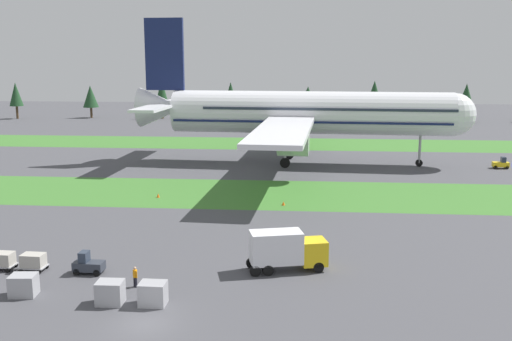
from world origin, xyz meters
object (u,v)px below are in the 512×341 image
uld_container_2 (153,294)px  ground_crew_marshaller (135,276)px  cargo_dolly_second (2,259)px  cargo_dolly_lead (33,261)px  uld_container_0 (24,285)px  baggage_tug (88,264)px  taxiway_marker_0 (283,203)px  pushback_tractor (501,164)px  uld_container_1 (110,293)px  airliner (303,112)px  taxiway_marker_1 (158,195)px  catering_truck (286,249)px

uld_container_2 → ground_crew_marshaller: bearing=125.2°
cargo_dolly_second → ground_crew_marshaller: (12.88, -3.00, 0.03)m
cargo_dolly_lead → uld_container_0: uld_container_0 is taller
baggage_tug → taxiway_marker_0: size_ratio=5.29×
baggage_tug → uld_container_0: size_ratio=1.33×
ground_crew_marshaller → uld_container_0: 8.64m
pushback_tractor → uld_container_1: size_ratio=1.33×
airliner → cargo_dolly_lead: (-23.24, -54.94, -8.09)m
airliner → uld_container_2: (-10.93, -61.14, -8.12)m
cargo_dolly_lead → pushback_tractor: 77.60m
cargo_dolly_lead → uld_container_1: bearing=57.4°
uld_container_1 → taxiway_marker_1: uld_container_1 is taller
cargo_dolly_lead → cargo_dolly_second: 2.90m
uld_container_2 → taxiway_marker_1: (-8.13, 34.12, -0.60)m
airliner → catering_truck: bearing=2.0°
uld_container_1 → uld_container_2: 3.30m
airliner → uld_container_2: 62.64m
airliner → ground_crew_marshaller: 59.88m
uld_container_2 → taxiway_marker_0: 32.52m
airliner → pushback_tractor: 34.37m
ground_crew_marshaller → taxiway_marker_0: (11.07, 28.01, -0.70)m
cargo_dolly_lead → catering_truck: catering_truck is taller
cargo_dolly_lead → catering_truck: bearing=97.5°
cargo_dolly_second → taxiway_marker_1: 28.69m
airliner → taxiway_marker_0: 31.16m
pushback_tractor → taxiway_marker_1: pushback_tractor is taller
uld_container_0 → uld_container_2: 10.66m
cargo_dolly_second → uld_container_0: 7.12m
cargo_dolly_lead → ground_crew_marshaller: ground_crew_marshaller is taller
baggage_tug → taxiway_marker_0: 29.97m
baggage_tug → airliner: bearing=164.0°
ground_crew_marshaller → uld_container_2: size_ratio=0.87×
airliner → taxiway_marker_1: 34.20m
baggage_tug → cargo_dolly_second: size_ratio=1.17×
uld_container_0 → uld_container_1: (7.32, -0.96, 0.04)m
uld_container_0 → catering_truck: bearing=19.7°
cargo_dolly_lead → uld_container_2: size_ratio=1.13×
airliner → catering_truck: 53.42m
airliner → cargo_dolly_second: size_ratio=31.84×
catering_truck → uld_container_1: (-13.14, -8.29, -1.06)m
cargo_dolly_lead → cargo_dolly_second: bearing=-90.0°
pushback_tractor → uld_container_2: (-44.26, -59.31, 0.07)m
cargo_dolly_lead → ground_crew_marshaller: 10.39m
baggage_tug → taxiway_marker_0: baggage_tug is taller
airliner → pushback_tractor: size_ratio=26.96×
cargo_dolly_second → pushback_tractor: 79.66m
uld_container_0 → ground_crew_marshaller: bearing=16.4°
catering_truck → pushback_tractor: catering_truck is taller
catering_truck → uld_container_0: 21.76m
catering_truck → uld_container_2: catering_truck is taller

